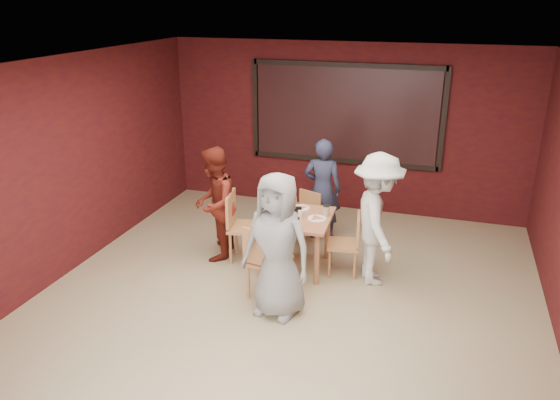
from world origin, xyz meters
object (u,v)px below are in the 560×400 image
(dining_table, at_px, (295,223))
(diner_left, at_px, (214,204))
(chair_left, at_px, (240,222))
(diner_right, at_px, (377,220))
(chair_right, at_px, (349,241))
(chair_back, at_px, (306,215))
(diner_front, at_px, (277,246))
(diner_back, at_px, (322,190))
(chair_front, at_px, (266,258))

(dining_table, xyz_separation_m, diner_left, (-1.15, -0.01, 0.13))
(chair_left, relative_size, diner_right, 0.57)
(chair_right, bearing_deg, chair_left, -178.89)
(chair_back, distance_m, chair_left, 1.07)
(chair_left, distance_m, diner_front, 1.50)
(chair_back, bearing_deg, diner_right, -36.61)
(chair_back, bearing_deg, diner_back, 53.65)
(chair_right, height_order, diner_left, diner_left)
(chair_left, bearing_deg, diner_front, -51.95)
(diner_back, distance_m, diner_right, 1.47)
(chair_front, bearing_deg, dining_table, 83.08)
(diner_back, bearing_deg, diner_right, 126.10)
(diner_left, bearing_deg, chair_left, 86.11)
(dining_table, bearing_deg, diner_front, -83.75)
(dining_table, relative_size, diner_back, 0.64)
(diner_back, distance_m, diner_left, 1.66)
(chair_front, bearing_deg, chair_back, 88.67)
(diner_front, bearing_deg, chair_left, 139.00)
(dining_table, distance_m, chair_back, 0.85)
(chair_back, bearing_deg, chair_front, -91.33)
(chair_left, distance_m, chair_right, 1.51)
(chair_back, distance_m, chair_right, 1.10)
(dining_table, height_order, diner_front, diner_front)
(dining_table, relative_size, diner_left, 0.63)
(chair_right, bearing_deg, dining_table, -175.56)
(chair_back, height_order, chair_left, chair_left)
(chair_right, relative_size, diner_back, 0.54)
(chair_left, distance_m, diner_right, 1.89)
(diner_left, bearing_deg, dining_table, 81.05)
(chair_right, bearing_deg, diner_left, -178.03)
(chair_front, bearing_deg, diner_left, 140.29)
(chair_left, distance_m, diner_back, 1.39)
(diner_front, height_order, diner_back, diner_front)
(dining_table, relative_size, diner_right, 0.58)
(chair_front, relative_size, diner_back, 0.61)
(diner_right, bearing_deg, dining_table, 67.86)
(chair_front, height_order, chair_back, chair_front)
(dining_table, distance_m, diner_back, 1.08)
(chair_back, relative_size, diner_front, 0.46)
(chair_front, relative_size, diner_right, 0.56)
(diner_left, bearing_deg, diner_front, 39.23)
(diner_front, relative_size, diner_back, 1.10)
(dining_table, xyz_separation_m, chair_front, (-0.11, -0.88, -0.12))
(chair_right, bearing_deg, diner_right, -14.63)
(chair_front, distance_m, diner_front, 0.47)
(dining_table, relative_size, chair_back, 1.27)
(chair_left, bearing_deg, chair_front, -53.13)
(dining_table, distance_m, diner_front, 1.16)
(chair_right, height_order, diner_front, diner_front)
(chair_front, distance_m, diner_left, 1.38)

